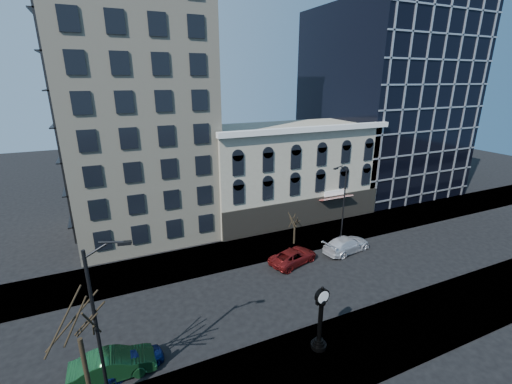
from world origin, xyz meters
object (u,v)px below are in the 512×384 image
street_clock (320,321)px  car_near_b (113,365)px  street_lamp_near (106,284)px  car_near_a (133,361)px

street_clock → car_near_b: street_clock is taller
street_lamp_near → car_near_a: 7.76m
street_lamp_near → car_near_b: size_ratio=2.05×
street_clock → street_lamp_near: street_lamp_near is taller
car_near_a → car_near_b: car_near_b is taller
car_near_b → street_lamp_near: bearing=-168.6°
street_clock → street_lamp_near: size_ratio=0.46×
street_clock → car_near_b: 13.45m
street_clock → car_near_a: bearing=156.5°
street_clock → street_lamp_near: (-12.51, 0.92, 5.66)m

